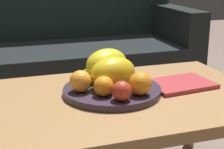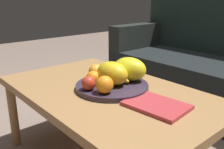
# 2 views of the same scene
# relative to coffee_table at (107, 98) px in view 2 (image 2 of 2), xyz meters

# --- Properties ---
(coffee_table) EXTENTS (1.12, 0.67, 0.44)m
(coffee_table) POSITION_rel_coffee_table_xyz_m (0.00, 0.00, 0.00)
(coffee_table) COLOR #9C7143
(coffee_table) RESTS_ON ground_plane
(couch) EXTENTS (1.70, 0.70, 0.90)m
(couch) POSITION_rel_coffee_table_xyz_m (0.02, 1.12, -0.09)
(couch) COLOR black
(couch) RESTS_ON ground_plane
(fruit_bowl) EXTENTS (0.36, 0.36, 0.03)m
(fruit_bowl) POSITION_rel_coffee_table_xyz_m (0.01, 0.03, 0.06)
(fruit_bowl) COLOR #352A3C
(fruit_bowl) RESTS_ON coffee_table
(melon_large_front) EXTENTS (0.19, 0.14, 0.12)m
(melon_large_front) POSITION_rel_coffee_table_xyz_m (0.01, 0.03, 0.13)
(melon_large_front) COLOR yellow
(melon_large_front) RESTS_ON fruit_bowl
(melon_smaller_beside) EXTENTS (0.21, 0.17, 0.12)m
(melon_smaller_beside) POSITION_rel_coffee_table_xyz_m (0.02, 0.13, 0.13)
(melon_smaller_beside) COLOR yellow
(melon_smaller_beside) RESTS_ON fruit_bowl
(orange_front) EXTENTS (0.08, 0.08, 0.08)m
(orange_front) POSITION_rel_coffee_table_xyz_m (-0.11, 0.02, 0.11)
(orange_front) COLOR orange
(orange_front) RESTS_ON fruit_bowl
(orange_left) EXTENTS (0.07, 0.07, 0.07)m
(orange_left) POSITION_rel_coffee_table_xyz_m (-0.04, -0.05, 0.11)
(orange_left) COLOR orange
(orange_left) RESTS_ON fruit_bowl
(orange_right) EXTENTS (0.08, 0.08, 0.08)m
(orange_right) POSITION_rel_coffee_table_xyz_m (0.08, -0.08, 0.11)
(orange_right) COLOR orange
(orange_right) RESTS_ON fruit_bowl
(apple_front) EXTENTS (0.07, 0.07, 0.07)m
(apple_front) POSITION_rel_coffee_table_xyz_m (-0.00, -0.11, 0.10)
(apple_front) COLOR #BA3421
(apple_front) RESTS_ON fruit_bowl
(banana_bunch) EXTENTS (0.16, 0.15, 0.06)m
(banana_bunch) POSITION_rel_coffee_table_xyz_m (-0.00, 0.08, 0.10)
(banana_bunch) COLOR yellow
(banana_bunch) RESTS_ON fruit_bowl
(magazine) EXTENTS (0.27, 0.21, 0.02)m
(magazine) POSITION_rel_coffee_table_xyz_m (0.29, 0.03, 0.05)
(magazine) COLOR #B4353C
(magazine) RESTS_ON coffee_table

